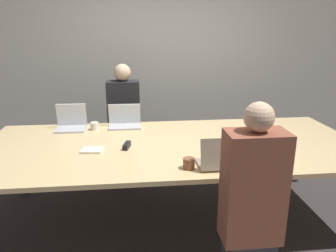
# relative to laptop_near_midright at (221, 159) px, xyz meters

# --- Properties ---
(ground_plane) EXTENTS (24.00, 24.00, 0.00)m
(ground_plane) POSITION_rel_laptop_near_midright_xyz_m (-0.32, 0.61, -0.86)
(ground_plane) COLOR #383333
(curtain_wall) EXTENTS (12.00, 0.06, 2.80)m
(curtain_wall) POSITION_rel_laptop_near_midright_xyz_m (-0.32, 2.54, 0.54)
(curtain_wall) COLOR beige
(curtain_wall) RESTS_ON ground_plane
(conference_table) EXTENTS (3.64, 1.58, 0.78)m
(conference_table) POSITION_rel_laptop_near_midright_xyz_m (-0.32, 0.61, -0.13)
(conference_table) COLOR #D6B77F
(conference_table) RESTS_ON ground_plane
(laptop_near_midright) EXTENTS (0.36, 0.26, 0.27)m
(laptop_near_midright) POSITION_rel_laptop_near_midright_xyz_m (0.00, 0.00, 0.00)
(laptop_near_midright) COLOR gray
(laptop_near_midright) RESTS_ON conference_table
(person_near_midright) EXTENTS (0.40, 0.24, 1.42)m
(person_near_midright) POSITION_rel_laptop_near_midright_xyz_m (0.09, -0.46, -0.17)
(person_near_midright) COLOR #2D2D38
(person_near_midright) RESTS_ON ground_plane
(cup_near_midright) EXTENTS (0.09, 0.09, 0.09)m
(cup_near_midright) POSITION_rel_laptop_near_midright_xyz_m (-0.26, 0.02, -0.03)
(cup_near_midright) COLOR brown
(cup_near_midright) RESTS_ON conference_table
(laptop_far_midleft) EXTENTS (0.36, 0.24, 0.25)m
(laptop_far_midleft) POSITION_rel_laptop_near_midright_xyz_m (-0.79, 1.25, -0.00)
(laptop_far_midleft) COLOR #B7B7BC
(laptop_far_midleft) RESTS_ON conference_table
(person_far_midleft) EXTENTS (0.40, 0.24, 1.44)m
(person_far_midleft) POSITION_rel_laptop_near_midright_xyz_m (-0.80, 1.67, -0.16)
(person_far_midleft) COLOR #2D2D38
(person_far_midleft) RESTS_ON ground_plane
(laptop_far_left) EXTENTS (0.32, 0.27, 0.27)m
(laptop_far_left) POSITION_rel_laptop_near_midright_xyz_m (-1.37, 1.22, 0.00)
(laptop_far_left) COLOR #B7B7BC
(laptop_far_left) RESTS_ON conference_table
(cup_far_left) EXTENTS (0.09, 0.09, 0.08)m
(cup_far_left) POSITION_rel_laptop_near_midright_xyz_m (-1.11, 1.15, -0.03)
(cup_far_left) COLOR white
(cup_far_left) RESTS_ON conference_table
(stapler) EXTENTS (0.08, 0.16, 0.05)m
(stapler) POSITION_rel_laptop_near_midright_xyz_m (-0.75, 0.53, -0.05)
(stapler) COLOR black
(stapler) RESTS_ON conference_table
(notebook) EXTENTS (0.21, 0.18, 0.02)m
(notebook) POSITION_rel_laptop_near_midright_xyz_m (-1.07, 0.49, -0.07)
(notebook) COLOR silver
(notebook) RESTS_ON conference_table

